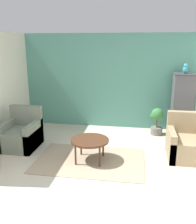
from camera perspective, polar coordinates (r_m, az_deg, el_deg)
name	(u,v)px	position (r m, az deg, el deg)	size (l,w,h in m)	color
ground_plane	(80,198)	(3.94, -4.21, -18.96)	(20.00, 20.00, 0.00)	beige
wall_back_accent	(108,82)	(6.68, 2.41, 6.96)	(4.64, 0.06, 2.48)	#4C897A
area_rug	(90,160)	(4.98, -1.85, -10.98)	(2.10, 1.40, 0.01)	gray
coffee_table	(90,141)	(4.82, -1.89, -6.71)	(0.74, 0.74, 0.45)	#472819
armchair_left	(21,135)	(5.75, -17.09, -5.01)	(0.73, 0.83, 0.87)	slate
armchair_right	(186,144)	(5.32, 19.51, -6.90)	(0.73, 0.83, 0.87)	#8E7A5B
birdcage	(182,105)	(6.44, 18.64, 1.52)	(0.50, 0.50, 1.53)	#353539
parrot	(185,69)	(6.30, 19.32, 9.30)	(0.11, 0.20, 0.24)	teal
potted_plant	(157,119)	(6.39, 13.32, -1.66)	(0.33, 0.30, 0.68)	#66605B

